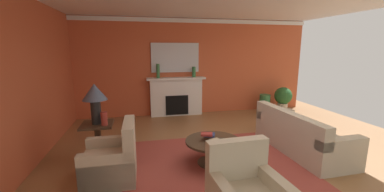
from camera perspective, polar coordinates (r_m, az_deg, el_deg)
The scene contains 20 objects.
ground_plane at distance 4.89m, azimuth 8.88°, elevation -13.96°, with size 9.16×9.16×0.00m, color olive.
wall_fireplace at distance 7.71m, azimuth 0.01°, elevation 6.87°, with size 7.65×0.12×2.98m, color #C65633.
wall_window at distance 4.85m, azimuth -35.74°, elevation 2.21°, with size 0.12×7.26×2.98m, color #C65633.
crown_moulding at distance 7.66m, azimuth 0.15°, elevation 17.40°, with size 7.65×0.08×0.12m, color white.
area_rug at distance 4.60m, azimuth 4.93°, elevation -15.53°, with size 3.14×2.66×0.01m, color #993D33.
fireplace at distance 7.53m, azimuth -3.74°, elevation -0.35°, with size 1.80×0.35×1.20m.
mantel_mirror at distance 7.50m, azimuth -4.00°, elevation 9.05°, with size 1.47×0.04×0.89m, color silver.
sofa at distance 5.43m, azimuth 24.11°, elevation -8.86°, with size 0.96×2.13×0.85m.
armchair_near_window at distance 4.16m, azimuth -18.29°, elevation -14.49°, with size 0.81×0.81×0.95m.
coffee_table at distance 4.46m, azimuth 5.00°, elevation -11.75°, with size 1.00×1.00×0.45m.
side_table at distance 4.92m, azimuth -21.33°, elevation -9.44°, with size 0.56×0.56×0.70m.
table_lamp at distance 4.71m, azimuth -22.04°, elevation 0.02°, with size 0.44×0.44×0.75m.
vase_tall_corner at distance 8.24m, azimuth 16.82°, elevation -1.71°, with size 0.34×0.34×0.60m, color #33703D.
vase_mantel_right at distance 7.47m, azimuth 0.44°, elevation 5.71°, with size 0.11×0.11×0.32m, color #33703D.
vase_on_side_table at distance 4.66m, azimuth -20.09°, elevation -5.05°, with size 0.11×0.11×0.24m, color #9E3328.
vase_mantel_left at distance 7.30m, azimuth -8.06°, elevation 5.88°, with size 0.10×0.10×0.42m, color #33703D.
book_red_cover at distance 4.30m, azimuth 5.57°, elevation -10.60°, with size 0.18×0.16×0.05m, color tan.
book_art_folio at distance 4.45m, azimuth 4.14°, elevation -9.16°, with size 0.20×0.17×0.04m, color navy.
book_small_novel at distance 4.36m, azimuth 3.51°, elevation -9.01°, with size 0.20×0.15×0.04m, color maroon.
potted_plant at distance 8.44m, azimuth 20.76°, elevation -0.33°, with size 0.56×0.56×0.83m.
Camera 1 is at (-1.66, -4.11, 2.07)m, focal length 22.51 mm.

